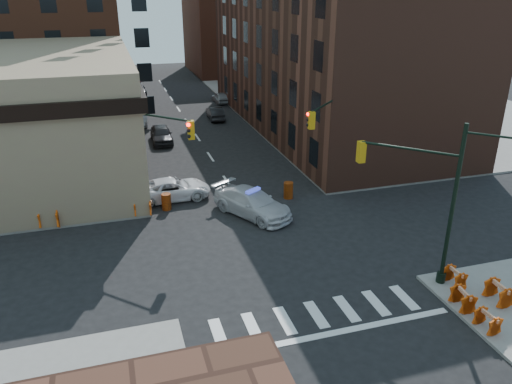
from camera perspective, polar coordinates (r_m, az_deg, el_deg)
ground at (r=28.50m, az=1.50°, el=-5.97°), size 140.00×140.00×0.00m
sidewalk_ne at (r=65.77m, az=11.87°, el=10.42°), size 34.00×54.50×0.15m
commercial_row_ne at (r=51.13m, az=7.79°, el=15.11°), size 14.00×34.00×14.00m
filler_nw at (r=86.24m, az=-23.24°, el=17.35°), size 20.00×18.00×16.00m
filler_ne at (r=84.91m, az=-1.85°, el=17.66°), size 16.00×16.00×12.00m
signal_pole_se at (r=24.65m, az=19.23°, el=-0.22°), size 5.40×5.27×8.00m
signal_pole_nw at (r=30.56m, az=-12.13°, el=4.43°), size 3.58×3.67×8.00m
signal_pole_ne at (r=33.46m, az=8.27°, el=6.32°), size 3.67×3.58×8.00m
tree_ne_near at (r=53.01m, az=0.45°, el=11.74°), size 3.00×3.00×4.85m
tree_ne_far at (r=60.57m, az=-1.84°, el=13.14°), size 3.00×3.00×4.85m
police_car at (r=31.62m, az=-0.44°, el=-1.25°), size 4.82×6.05×1.64m
pickup at (r=34.46m, az=-9.54°, el=0.34°), size 5.25×2.54×1.44m
parked_car_wnear at (r=47.09m, az=-10.77°, el=6.50°), size 1.96×4.63×1.56m
parked_car_wfar at (r=53.69m, az=-13.11°, el=8.23°), size 1.82×4.29×1.38m
parked_car_wdeep at (r=68.54m, az=-13.41°, el=11.36°), size 2.13×5.19×1.50m
parked_car_enear at (r=54.57m, az=-4.69°, el=8.97°), size 1.59×4.18×1.36m
parked_car_efar at (r=62.42m, az=-4.07°, el=10.73°), size 1.63×3.88×1.31m
pedestrian_a at (r=35.38m, az=-13.64°, el=1.03°), size 0.69×0.56×1.63m
pedestrian_b at (r=35.08m, az=-22.54°, el=-0.13°), size 1.07×0.94×1.85m
pedestrian_c at (r=34.88m, az=-23.90°, el=-0.54°), size 1.11×0.62×1.78m
barrel_road at (r=34.23m, az=3.72°, el=0.20°), size 0.76×0.76×1.14m
barrel_bank at (r=32.99m, az=-10.21°, el=-1.09°), size 0.68×0.68×1.09m
barricade_se_a at (r=26.27m, az=21.74°, el=-9.04°), size 0.61×1.16×0.85m
barricade_se_b at (r=24.71m, az=22.55°, el=-11.25°), size 0.74×1.27×0.91m
barricade_se_c at (r=25.76m, az=25.96°, el=-10.33°), size 0.68×1.31×0.97m
barricade_se_d at (r=23.79m, az=24.92°, el=-13.25°), size 0.64×1.15×0.83m
barricade_nw_a at (r=32.20m, az=-12.79°, el=-1.78°), size 1.32×0.79×0.93m
barricade_nw_b at (r=32.41m, az=-22.51°, el=-2.80°), size 1.44×0.88×1.02m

